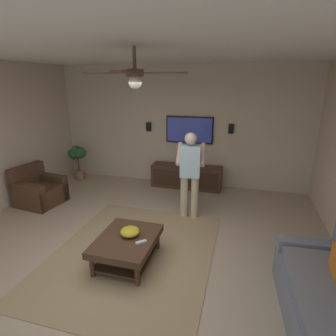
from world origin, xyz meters
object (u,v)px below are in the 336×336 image
vase_round (190,161)px  wall_speaker_left (231,129)px  armchair (39,191)px  media_console (186,177)px  wall_speaker_right (149,127)px  coffee_table (127,244)px  ceiling_fan (134,75)px  remote_white (141,242)px  bowl (130,232)px  potted_plant_tall (78,156)px  tv (189,130)px  person_standing (190,170)px

vase_round → wall_speaker_left: 1.22m
armchair → media_console: bearing=38.4°
vase_round → wall_speaker_right: 1.36m
media_console → wall_speaker_right: bearing=-103.7°
coffee_table → ceiling_fan: size_ratio=0.83×
remote_white → wall_speaker_left: 3.72m
coffee_table → wall_speaker_left: 3.76m
media_console → bowl: media_console is taller
armchair → potted_plant_tall: bearing=97.8°
armchair → tv: 3.64m
wall_speaker_right → media_console: bearing=-103.7°
tv → wall_speaker_right: 1.04m
armchair → tv: (2.00, -2.83, 1.11)m
potted_plant_tall → remote_white: 4.17m
person_standing → vase_round: person_standing is taller
media_console → ceiling_fan: (-3.16, -0.01, 2.29)m
media_console → coffee_table: bearing=-3.9°
media_console → remote_white: media_console is taller
wall_speaker_left → wall_speaker_right: wall_speaker_left is taller
armchair → person_standing: bearing=11.5°
potted_plant_tall → armchair: bearing=-178.7°
media_console → potted_plant_tall: size_ratio=1.85×
coffee_table → person_standing: 1.85m
tv → person_standing: (-1.73, -0.37, -0.45)m
person_standing → vase_round: 1.58m
armchair → bowl: size_ratio=3.27×
person_standing → remote_white: bearing=162.1°
coffee_table → wall_speaker_left: size_ratio=4.55×
coffee_table → vase_round: (3.16, -0.29, 0.36)m
remote_white → ceiling_fan: 2.16m
ceiling_fan → wall_speaker_left: bearing=-15.9°
media_console → tv: (0.24, 0.00, 1.11)m
bowl → person_standing: bearing=-19.3°
armchair → person_standing: 3.27m
coffee_table → remote_white: remote_white is taller
media_console → person_standing: (-1.48, -0.37, 0.66)m
tv → ceiling_fan: 3.60m
armchair → vase_round: bearing=38.4°
coffee_table → wall_speaker_right: (3.37, 0.83, 1.12)m
coffee_table → ceiling_fan: 2.28m
potted_plant_tall → wall_speaker_left: size_ratio=4.19×
coffee_table → potted_plant_tall: size_ratio=1.09×
armchair → coffee_table: size_ratio=0.90×
bowl → vase_round: 3.12m
vase_round → wall_speaker_right: wall_speaker_right is taller
tv → ceiling_fan: size_ratio=0.95×
coffee_table → ceiling_fan: bearing=-100.7°
remote_white → coffee_table: bearing=-54.7°
coffee_table → wall_speaker_left: wall_speaker_left is taller
person_standing → ceiling_fan: ceiling_fan is taller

